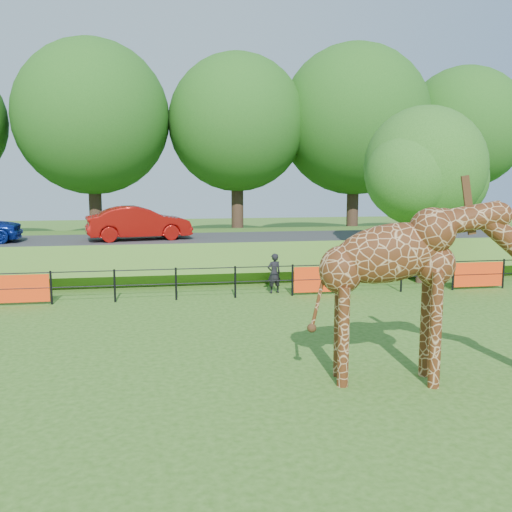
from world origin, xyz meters
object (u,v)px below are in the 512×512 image
(giraffe, at_px, (440,292))
(tree_east, at_px, (426,172))
(car_red, at_px, (139,223))
(visitor, at_px, (274,273))

(giraffe, distance_m, tree_east, 11.51)
(car_red, distance_m, tree_east, 11.93)
(giraffe, distance_m, visitor, 9.38)
(giraffe, xyz_separation_m, tree_east, (4.64, 10.24, 2.45))
(car_red, relative_size, tree_east, 0.65)
(giraffe, relative_size, visitor, 3.62)
(giraffe, relative_size, tree_east, 0.76)
(car_red, bearing_deg, giraffe, -166.87)
(visitor, relative_size, tree_east, 0.21)
(giraffe, height_order, tree_east, tree_east)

